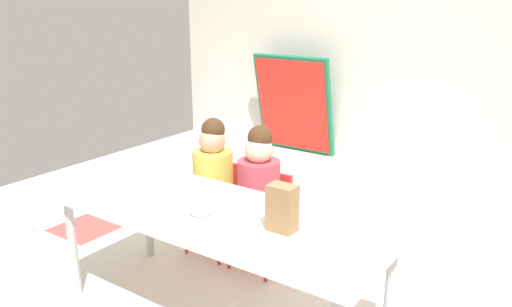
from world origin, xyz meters
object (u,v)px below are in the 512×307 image
donut_powdered_on_plate (220,199)px  seated_child_middle_seat (260,185)px  craft_table (217,220)px  paper_plate_center_table (168,206)px  folded_activity_table (293,105)px  seated_child_near_camera (214,174)px  donut_powdered_loose (201,210)px  paper_plate_near_edge (220,202)px  paper_bag_brown (282,208)px

donut_powdered_on_plate → seated_child_middle_seat: bearing=99.7°
craft_table → paper_plate_center_table: bearing=-156.8°
folded_activity_table → donut_powdered_on_plate: size_ratio=9.99×
seated_child_near_camera → folded_activity_table: 2.46m
seated_child_near_camera → folded_activity_table: folded_activity_table is taller
seated_child_near_camera → donut_powdered_on_plate: 0.66m
paper_plate_center_table → donut_powdered_loose: 0.20m
seated_child_near_camera → seated_child_middle_seat: 0.36m
donut_powdered_on_plate → donut_powdered_loose: size_ratio=0.89×
paper_plate_near_edge → paper_plate_center_table: size_ratio=1.00×
donut_powdered_loose → paper_plate_center_table: bearing=-171.7°
seated_child_near_camera → donut_powdered_on_plate: size_ratio=8.43×
craft_table → paper_plate_near_edge: paper_plate_near_edge is taller
donut_powdered_loose → folded_activity_table: bearing=112.7°
folded_activity_table → paper_bag_brown: 3.37m
paper_plate_center_table → donut_powdered_loose: (0.20, 0.03, 0.02)m
seated_child_middle_seat → paper_plate_near_edge: size_ratio=5.10×
paper_plate_near_edge → paper_plate_center_table: same height
paper_bag_brown → donut_powdered_loose: size_ratio=1.79×
craft_table → donut_powdered_on_plate: donut_powdered_on_plate is taller
craft_table → folded_activity_table: 3.18m
seated_child_middle_seat → paper_bag_brown: seated_child_middle_seat is taller
seated_child_near_camera → seated_child_middle_seat: size_ratio=1.00×
paper_bag_brown → folded_activity_table: bearing=120.0°
folded_activity_table → craft_table: bearing=-66.1°
seated_child_middle_seat → donut_powdered_on_plate: 0.50m
folded_activity_table → paper_bag_brown: bearing=-60.0°
folded_activity_table → paper_plate_near_edge: folded_activity_table is taller
paper_bag_brown → paper_plate_center_table: bearing=-171.5°
seated_child_middle_seat → donut_powdered_on_plate: seated_child_middle_seat is taller
craft_table → seated_child_middle_seat: seated_child_middle_seat is taller
seated_child_near_camera → paper_plate_near_edge: (0.44, -0.48, 0.07)m
seated_child_near_camera → craft_table: bearing=-49.4°
paper_bag_brown → craft_table: bearing=178.9°
folded_activity_table → paper_bag_brown: folded_activity_table is taller
paper_bag_brown → donut_powdered_on_plate: paper_bag_brown is taller
seated_child_near_camera → paper_bag_brown: size_ratio=4.17×
seated_child_middle_seat → craft_table: bearing=-76.9°
paper_bag_brown → donut_powdered_on_plate: (-0.44, 0.10, -0.09)m
craft_table → folded_activity_table: bearing=113.9°
seated_child_near_camera → paper_bag_brown: 1.08m
seated_child_middle_seat → donut_powdered_on_plate: (0.08, -0.48, 0.09)m
folded_activity_table → paper_plate_center_table: size_ratio=6.04×
folded_activity_table → donut_powdered_on_plate: bearing=-66.3°
folded_activity_table → donut_powdered_on_plate: (1.23, -2.81, 0.10)m
seated_child_middle_seat → donut_powdered_loose: seated_child_middle_seat is taller
paper_plate_near_edge → donut_powdered_on_plate: bearing=0.0°
donut_powdered_on_plate → donut_powdered_loose: donut_powdered_loose is taller
paper_plate_center_table → donut_powdered_loose: donut_powdered_loose is taller
seated_child_middle_seat → paper_plate_center_table: 0.69m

